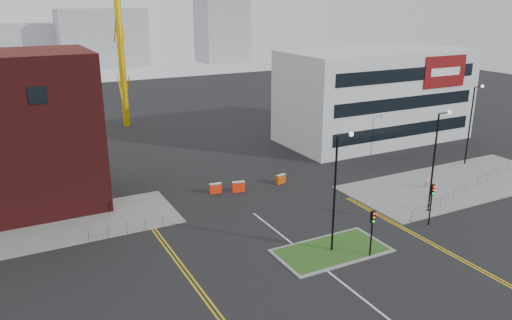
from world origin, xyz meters
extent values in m
plane|color=black|center=(0.00, 0.00, 0.00)|extent=(200.00, 200.00, 0.00)
cube|color=slate|center=(-20.00, 22.00, 0.06)|extent=(28.00, 8.00, 0.12)
cube|color=slate|center=(22.00, 14.00, 0.06)|extent=(24.00, 10.00, 0.12)
cube|color=slate|center=(2.00, 8.00, 0.04)|extent=(8.60, 4.60, 0.08)
cube|color=#224617|center=(2.00, 8.00, 0.06)|extent=(8.00, 4.00, 0.12)
cube|color=black|center=(-16.00, 22.98, 11.00)|extent=(1.40, 0.10, 1.40)
cube|color=silver|center=(26.00, 32.00, 6.00)|extent=(25.00, 12.00, 12.00)
cube|color=black|center=(26.00, 25.98, 2.50)|extent=(22.00, 0.10, 1.60)
cube|color=black|center=(26.00, 25.98, 6.00)|extent=(22.00, 0.10, 1.60)
cube|color=black|center=(26.00, 25.98, 9.50)|extent=(22.00, 0.10, 1.60)
cube|color=#660B0C|center=(32.00, 25.92, 9.50)|extent=(7.00, 0.15, 4.00)
cube|color=white|center=(32.00, 25.82, 9.50)|extent=(5.00, 0.05, 1.00)
cylinder|color=black|center=(2.00, 8.00, 4.50)|extent=(0.16, 0.16, 9.00)
cylinder|color=black|center=(2.60, 8.00, 9.00)|extent=(1.20, 0.10, 0.10)
sphere|color=silver|center=(3.20, 8.00, 9.00)|extent=(0.36, 0.36, 0.36)
cylinder|color=black|center=(14.00, 10.00, 4.50)|extent=(0.16, 0.16, 9.00)
cylinder|color=black|center=(14.60, 10.00, 9.00)|extent=(1.20, 0.10, 0.10)
sphere|color=silver|center=(15.20, 10.00, 9.00)|extent=(0.36, 0.36, 0.36)
cylinder|color=black|center=(28.00, 18.00, 4.50)|extent=(0.16, 0.16, 9.00)
cylinder|color=black|center=(28.60, 18.00, 9.00)|extent=(1.20, 0.10, 0.10)
sphere|color=silver|center=(29.20, 18.00, 9.00)|extent=(0.36, 0.36, 0.36)
cylinder|color=black|center=(4.00, 6.00, 1.50)|extent=(0.12, 0.12, 3.00)
cube|color=black|center=(4.00, 6.00, 3.20)|extent=(0.28, 0.22, 0.90)
sphere|color=red|center=(4.00, 5.87, 3.50)|extent=(0.18, 0.18, 0.18)
sphere|color=orange|center=(4.00, 5.87, 3.20)|extent=(0.18, 0.18, 0.18)
sphere|color=#0CCC33|center=(4.00, 5.87, 2.90)|extent=(0.18, 0.18, 0.18)
cylinder|color=black|center=(12.00, 8.00, 1.50)|extent=(0.12, 0.12, 3.00)
cube|color=black|center=(12.00, 8.00, 3.20)|extent=(0.28, 0.22, 0.90)
sphere|color=red|center=(12.00, 7.87, 3.50)|extent=(0.18, 0.18, 0.18)
sphere|color=orange|center=(12.00, 7.87, 3.20)|extent=(0.18, 0.18, 0.18)
sphere|color=#0CCC33|center=(12.00, 7.87, 2.90)|extent=(0.18, 0.18, 0.18)
cylinder|color=gray|center=(-11.00, 18.00, 1.05)|extent=(6.00, 0.04, 0.04)
cylinder|color=gray|center=(-11.00, 18.00, 0.55)|extent=(6.00, 0.04, 0.04)
cylinder|color=gray|center=(-14.00, 18.00, 0.55)|extent=(0.05, 0.05, 1.10)
cylinder|color=gray|center=(-8.00, 18.00, 0.55)|extent=(0.05, 0.05, 1.10)
cylinder|color=gray|center=(20.50, 11.50, 1.05)|extent=(19.01, 5.04, 0.04)
cylinder|color=gray|center=(20.50, 11.50, 0.55)|extent=(19.01, 5.04, 0.04)
cylinder|color=gray|center=(11.00, 9.00, 0.55)|extent=(0.05, 0.05, 1.10)
cylinder|color=gray|center=(30.00, 14.00, 0.55)|extent=(0.05, 0.05, 1.10)
cube|color=silver|center=(0.00, 2.00, 0.01)|extent=(0.15, 30.00, 0.01)
cube|color=gold|center=(-9.00, 10.00, 0.01)|extent=(0.12, 24.00, 0.01)
cube|color=gold|center=(-8.70, 10.00, 0.01)|extent=(0.12, 24.00, 0.01)
cube|color=gold|center=(9.50, 6.00, 0.01)|extent=(0.12, 20.00, 0.01)
cube|color=gold|center=(9.80, 6.00, 0.01)|extent=(0.12, 20.00, 0.01)
cube|color=gray|center=(10.00, 130.00, 8.00)|extent=(24.00, 12.00, 16.00)
cube|color=gray|center=(45.00, 125.00, 14.00)|extent=(14.00, 12.00, 28.00)
cube|color=gray|center=(-8.00, 140.00, 6.00)|extent=(30.00, 12.00, 12.00)
imported|color=pink|center=(18.36, 14.43, 0.77)|extent=(0.67, 0.60, 1.54)
cube|color=red|center=(-1.06, 23.10, 0.50)|extent=(1.24, 0.57, 0.99)
cube|color=silver|center=(-1.06, 23.10, 0.94)|extent=(1.24, 0.57, 0.12)
cube|color=red|center=(1.10, 22.39, 0.52)|extent=(1.31, 0.65, 1.05)
cube|color=silver|center=(1.10, 22.39, 0.99)|extent=(1.31, 0.65, 0.13)
cube|color=#C7450B|center=(6.00, 22.49, 0.47)|extent=(1.19, 0.63, 0.94)
cube|color=silver|center=(6.00, 22.49, 0.89)|extent=(1.19, 0.63, 0.11)
camera|label=1|loc=(-18.75, -19.32, 18.05)|focal=35.00mm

